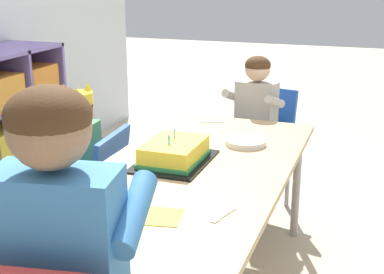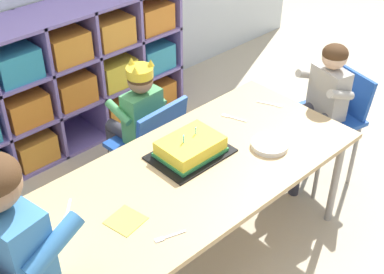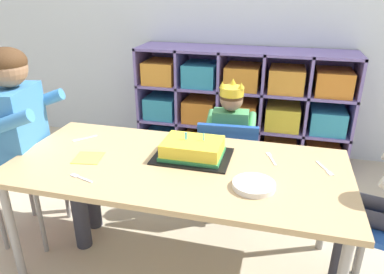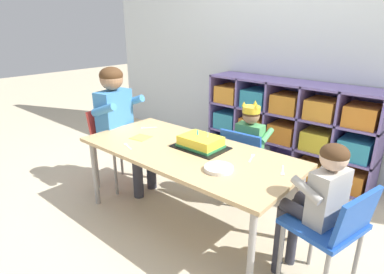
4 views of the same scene
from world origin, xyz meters
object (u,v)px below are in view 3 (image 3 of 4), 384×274
(adult_helper_seated, at_px, (31,127))
(paper_plate_stack, at_px, (254,185))
(birthday_cake_on_tray, at_px, (193,150))
(fork_beside_plate_stack, at_px, (271,158))
(classroom_chair_adult_side, at_px, (18,163))
(child_with_crown, at_px, (231,129))
(fork_near_child_seat, at_px, (83,139))
(activity_table, at_px, (177,172))
(classroom_chair_blue, at_px, (228,157))
(fork_by_napkin, at_px, (325,169))
(fork_at_table_front_edge, at_px, (80,178))

(adult_helper_seated, relative_size, paper_plate_stack, 6.08)
(birthday_cake_on_tray, height_order, fork_beside_plate_stack, birthday_cake_on_tray)
(adult_helper_seated, bearing_deg, paper_plate_stack, -107.71)
(classroom_chair_adult_side, relative_size, adult_helper_seated, 0.66)
(child_with_crown, relative_size, fork_beside_plate_stack, 6.28)
(adult_helper_seated, bearing_deg, fork_near_child_seat, -74.22)
(activity_table, relative_size, fork_near_child_seat, 14.16)
(classroom_chair_blue, distance_m, paper_plate_stack, 0.70)
(birthday_cake_on_tray, xyz_separation_m, fork_by_napkin, (0.61, 0.03, -0.03))
(classroom_chair_adult_side, height_order, fork_by_napkin, classroom_chair_adult_side)
(classroom_chair_adult_side, distance_m, adult_helper_seated, 0.24)
(child_with_crown, distance_m, birthday_cake_on_tray, 0.55)
(fork_at_table_front_edge, bearing_deg, fork_by_napkin, 36.59)
(classroom_chair_adult_side, xyz_separation_m, fork_beside_plate_stack, (1.32, 0.15, 0.13))
(activity_table, bearing_deg, paper_plate_stack, -18.15)
(paper_plate_stack, xyz_separation_m, fork_near_child_seat, (-0.93, 0.27, -0.01))
(child_with_crown, distance_m, adult_helper_seated, 1.12)
(classroom_chair_adult_side, height_order, fork_at_table_front_edge, classroom_chair_adult_side)
(fork_at_table_front_edge, distance_m, fork_near_child_seat, 0.43)
(activity_table, xyz_separation_m, fork_near_child_seat, (-0.57, 0.15, 0.04))
(child_with_crown, relative_size, paper_plate_stack, 4.76)
(paper_plate_stack, distance_m, fork_near_child_seat, 0.97)
(classroom_chair_adult_side, xyz_separation_m, adult_helper_seated, (0.11, 0.02, 0.21))
(adult_helper_seated, height_order, fork_at_table_front_edge, adult_helper_seated)
(fork_by_napkin, bearing_deg, activity_table, 75.17)
(birthday_cake_on_tray, bearing_deg, fork_at_table_front_edge, -142.44)
(classroom_chair_adult_side, relative_size, fork_beside_plate_stack, 5.28)
(adult_helper_seated, distance_m, fork_near_child_seat, 0.26)
(classroom_chair_blue, bearing_deg, adult_helper_seated, 22.63)
(fork_at_table_front_edge, bearing_deg, classroom_chair_adult_side, 173.00)
(classroom_chair_blue, distance_m, classroom_chair_adult_side, 1.17)
(classroom_chair_adult_side, distance_m, fork_beside_plate_stack, 1.33)
(fork_near_child_seat, height_order, fork_by_napkin, same)
(adult_helper_seated, bearing_deg, activity_table, -102.80)
(adult_helper_seated, bearing_deg, fork_beside_plate_stack, -93.77)
(activity_table, distance_m, fork_by_napkin, 0.67)
(adult_helper_seated, bearing_deg, classroom_chair_adult_side, 90.00)
(fork_at_table_front_edge, bearing_deg, fork_near_child_seat, 136.33)
(fork_at_table_front_edge, relative_size, fork_by_napkin, 0.95)
(birthday_cake_on_tray, bearing_deg, paper_plate_stack, -33.79)
(classroom_chair_adult_side, xyz_separation_m, fork_at_table_front_edge, (0.54, -0.25, 0.13))
(fork_at_table_front_edge, bearing_deg, birthday_cake_on_tray, 55.41)
(classroom_chair_blue, xyz_separation_m, fork_by_napkin, (0.50, -0.40, 0.20))
(adult_helper_seated, height_order, fork_beside_plate_stack, adult_helper_seated)
(activity_table, relative_size, classroom_chair_adult_side, 2.21)
(activity_table, xyz_separation_m, fork_beside_plate_stack, (0.41, 0.17, 0.04))
(child_with_crown, bearing_deg, fork_near_child_seat, 29.35)
(child_with_crown, xyz_separation_m, birthday_cake_on_tray, (-0.10, -0.53, 0.09))
(classroom_chair_adult_side, relative_size, paper_plate_stack, 4.00)
(activity_table, distance_m, fork_at_table_front_edge, 0.43)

